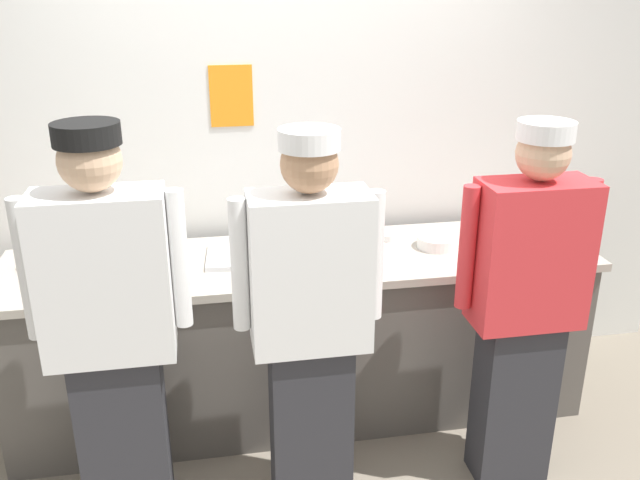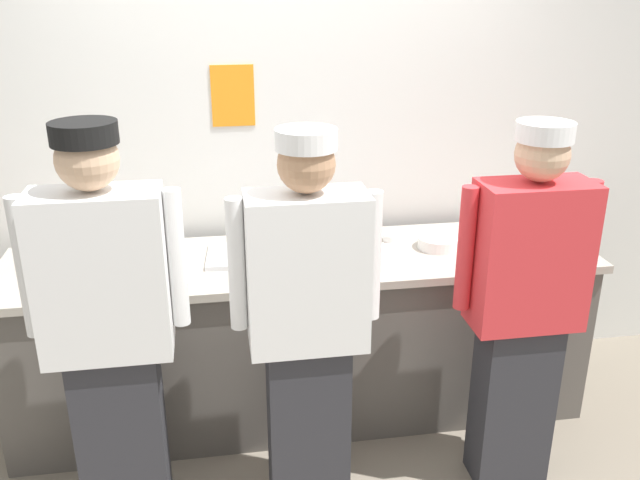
% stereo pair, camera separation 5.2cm
% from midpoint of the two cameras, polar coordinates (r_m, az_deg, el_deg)
% --- Properties ---
extents(ground_plane, '(9.00, 9.00, 0.00)m').
position_cam_midpoint_polar(ground_plane, '(3.54, -0.08, -17.35)').
color(ground_plane, slate).
extents(wall_back, '(4.64, 0.11, 2.87)m').
position_cam_midpoint_polar(wall_back, '(3.71, -2.27, 9.23)').
color(wall_back, silver).
rests_on(wall_back, ground).
extents(prep_counter, '(2.96, 0.72, 0.90)m').
position_cam_midpoint_polar(prep_counter, '(3.60, -1.06, -7.98)').
color(prep_counter, '#56514C').
rests_on(prep_counter, ground).
extents(chef_near_left, '(0.62, 0.24, 1.74)m').
position_cam_midpoint_polar(chef_near_left, '(2.78, -16.74, -7.10)').
color(chef_near_left, '#2D2D33').
rests_on(chef_near_left, ground).
extents(chef_center, '(0.61, 0.24, 1.70)m').
position_cam_midpoint_polar(chef_center, '(2.76, -0.52, -6.89)').
color(chef_center, '#2D2D33').
rests_on(chef_center, ground).
extents(chef_far_right, '(0.61, 0.24, 1.68)m').
position_cam_midpoint_polar(chef_far_right, '(3.07, 17.17, -5.06)').
color(chef_far_right, '#2D2D33').
rests_on(chef_far_right, ground).
extents(plate_stack_front, '(0.20, 0.20, 0.06)m').
position_cam_midpoint_polar(plate_stack_front, '(3.24, -11.45, -2.52)').
color(plate_stack_front, white).
rests_on(plate_stack_front, prep_counter).
extents(plate_stack_rear, '(0.21, 0.21, 0.06)m').
position_cam_midpoint_polar(plate_stack_rear, '(3.56, 10.26, -0.20)').
color(plate_stack_rear, white).
rests_on(plate_stack_rear, prep_counter).
extents(mixing_bowl_steel, '(0.33, 0.33, 0.13)m').
position_cam_midpoint_polar(mixing_bowl_steel, '(3.45, 1.42, 0.08)').
color(mixing_bowl_steel, '#B7BABF').
rests_on(mixing_bowl_steel, prep_counter).
extents(sheet_tray, '(0.47, 0.35, 0.02)m').
position_cam_midpoint_polar(sheet_tray, '(3.41, -5.29, -1.27)').
color(sheet_tray, '#B7BABF').
rests_on(sheet_tray, prep_counter).
extents(squeeze_bottle_primary, '(0.06, 0.06, 0.20)m').
position_cam_midpoint_polar(squeeze_bottle_primary, '(3.50, -22.41, -0.80)').
color(squeeze_bottle_primary, red).
rests_on(squeeze_bottle_primary, prep_counter).
extents(ramekin_red_sauce, '(0.09, 0.09, 0.05)m').
position_cam_midpoint_polar(ramekin_red_sauce, '(3.38, -18.74, -2.32)').
color(ramekin_red_sauce, white).
rests_on(ramekin_red_sauce, prep_counter).
extents(ramekin_yellow_sauce, '(0.10, 0.10, 0.04)m').
position_cam_midpoint_polar(ramekin_yellow_sauce, '(3.32, -16.03, -2.43)').
color(ramekin_yellow_sauce, white).
rests_on(ramekin_yellow_sauce, prep_counter).
extents(ramekin_green_sauce, '(0.08, 0.08, 0.04)m').
position_cam_midpoint_polar(ramekin_green_sauce, '(3.63, 6.32, 0.25)').
color(ramekin_green_sauce, white).
rests_on(ramekin_green_sauce, prep_counter).
extents(ramekin_orange_sauce, '(0.08, 0.08, 0.04)m').
position_cam_midpoint_polar(ramekin_orange_sauce, '(3.24, -19.27, -3.48)').
color(ramekin_orange_sauce, white).
rests_on(ramekin_orange_sauce, prep_counter).
extents(deli_cup, '(0.09, 0.09, 0.10)m').
position_cam_midpoint_polar(deli_cup, '(3.73, 16.49, 0.55)').
color(deli_cup, white).
rests_on(deli_cup, prep_counter).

